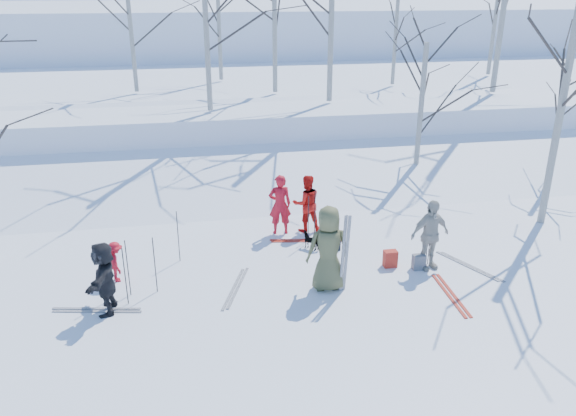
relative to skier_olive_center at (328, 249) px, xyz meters
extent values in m
plane|color=white|center=(-0.57, 0.32, -0.99)|extent=(120.00, 120.00, 0.00)
cube|color=white|center=(-0.57, 7.32, -0.84)|extent=(70.00, 9.49, 4.12)
cube|color=white|center=(-0.57, 17.32, 0.01)|extent=(70.00, 18.00, 2.20)
cube|color=white|center=(-0.57, 38.32, 1.01)|extent=(90.00, 30.00, 6.00)
imported|color=brown|center=(0.00, 0.00, 0.00)|extent=(0.98, 0.64, 1.99)
imported|color=red|center=(-0.54, 3.22, -0.14)|extent=(0.64, 0.43, 1.70)
imported|color=red|center=(0.21, 3.27, -0.18)|extent=(0.84, 0.68, 1.64)
imported|color=red|center=(-4.74, 1.24, -0.50)|extent=(0.52, 0.71, 0.98)
imported|color=beige|center=(2.65, 0.53, -0.11)|extent=(1.10, 0.62, 1.76)
imported|color=black|center=(-4.81, -0.09, -0.20)|extent=(0.60, 1.51, 1.59)
imported|color=black|center=(0.11, 2.11, -0.77)|extent=(0.56, 0.54, 0.45)
cube|color=silver|center=(0.28, -0.22, -0.04)|extent=(0.11, 0.17, 1.90)
cube|color=silver|center=(0.36, -0.21, -0.04)|extent=(0.09, 0.23, 1.89)
cylinder|color=black|center=(0.08, 2.43, -0.32)|extent=(0.02, 0.02, 1.34)
cylinder|color=black|center=(2.75, 0.71, -0.32)|extent=(0.02, 0.02, 1.34)
cylinder|color=black|center=(-3.82, 0.55, -0.32)|extent=(0.02, 0.02, 1.34)
cylinder|color=black|center=(2.77, 0.87, -0.32)|extent=(0.02, 0.02, 1.34)
cylinder|color=black|center=(0.36, 2.87, -0.32)|extent=(0.02, 0.02, 1.34)
cylinder|color=black|center=(-4.80, 0.39, -0.32)|extent=(0.02, 0.02, 1.34)
cylinder|color=black|center=(-4.42, 0.12, -0.32)|extent=(0.02, 0.02, 1.34)
cylinder|color=black|center=(-3.30, 2.00, -0.32)|extent=(0.02, 0.02, 1.34)
cylinder|color=black|center=(-4.40, 0.51, -0.32)|extent=(0.02, 0.02, 1.34)
cube|color=red|center=(1.78, 0.76, -0.78)|extent=(0.32, 0.22, 0.42)
cube|color=slate|center=(2.41, 0.50, -0.80)|extent=(0.30, 0.20, 0.38)
cube|color=black|center=(0.65, 1.94, -0.79)|extent=(0.34, 0.24, 0.40)
camera|label=1|loc=(-2.92, -10.89, 5.45)|focal=35.00mm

